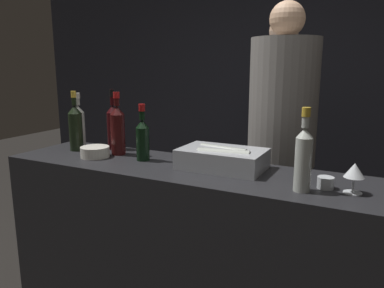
{
  "coord_description": "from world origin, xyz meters",
  "views": [
    {
      "loc": [
        0.84,
        -1.38,
        1.48
      ],
      "look_at": [
        0.0,
        0.28,
        1.09
      ],
      "focal_mm": 35.0,
      "sensor_mm": 36.0,
      "label": 1
    }
  ],
  "objects_px": {
    "ice_bin_with_bottles": "(222,158)",
    "red_wine_bottle_burgundy": "(143,137)",
    "candle_votive": "(325,183)",
    "red_wine_bottle_black_foil": "(113,126)",
    "person_blond_tee": "(281,139)",
    "wine_glass": "(354,172)",
    "white_wine_bottle": "(79,124)",
    "bowl_white": "(95,152)",
    "rose_wine_bottle": "(303,156)",
    "red_wine_bottle_tall": "(118,128)",
    "person_in_hoodie": "(279,128)",
    "champagne_bottle": "(76,126)"
  },
  "relations": [
    {
      "from": "wine_glass",
      "to": "red_wine_bottle_burgundy",
      "type": "bearing_deg",
      "value": 176.36
    },
    {
      "from": "red_wine_bottle_black_foil",
      "to": "red_wine_bottle_burgundy",
      "type": "xyz_separation_m",
      "value": [
        0.33,
        -0.16,
        -0.02
      ]
    },
    {
      "from": "ice_bin_with_bottles",
      "to": "bowl_white",
      "type": "height_order",
      "value": "ice_bin_with_bottles"
    },
    {
      "from": "bowl_white",
      "to": "rose_wine_bottle",
      "type": "xyz_separation_m",
      "value": [
        1.17,
        -0.07,
        0.12
      ]
    },
    {
      "from": "bowl_white",
      "to": "red_wine_bottle_black_foil",
      "type": "xyz_separation_m",
      "value": [
        -0.04,
        0.22,
        0.12
      ]
    },
    {
      "from": "red_wine_bottle_burgundy",
      "to": "person_in_hoodie",
      "type": "xyz_separation_m",
      "value": [
        0.47,
        1.12,
        -0.08
      ]
    },
    {
      "from": "ice_bin_with_bottles",
      "to": "bowl_white",
      "type": "bearing_deg",
      "value": -171.8
    },
    {
      "from": "person_in_hoodie",
      "to": "bowl_white",
      "type": "bearing_deg",
      "value": -41.51
    },
    {
      "from": "ice_bin_with_bottles",
      "to": "wine_glass",
      "type": "relative_size",
      "value": 3.34
    },
    {
      "from": "bowl_white",
      "to": "white_wine_bottle",
      "type": "relative_size",
      "value": 0.47
    },
    {
      "from": "rose_wine_bottle",
      "to": "person_blond_tee",
      "type": "xyz_separation_m",
      "value": [
        -0.28,
        0.78,
        -0.09
      ]
    },
    {
      "from": "ice_bin_with_bottles",
      "to": "white_wine_bottle",
      "type": "relative_size",
      "value": 1.24
    },
    {
      "from": "white_wine_bottle",
      "to": "red_wine_bottle_burgundy",
      "type": "distance_m",
      "value": 0.58
    },
    {
      "from": "white_wine_bottle",
      "to": "rose_wine_bottle",
      "type": "bearing_deg",
      "value": -9.6
    },
    {
      "from": "wine_glass",
      "to": "white_wine_bottle",
      "type": "relative_size",
      "value": 0.37
    },
    {
      "from": "bowl_white",
      "to": "red_wine_bottle_black_foil",
      "type": "distance_m",
      "value": 0.25
    },
    {
      "from": "red_wine_bottle_black_foil",
      "to": "person_blond_tee",
      "type": "bearing_deg",
      "value": 27.69
    },
    {
      "from": "champagne_bottle",
      "to": "red_wine_bottle_black_foil",
      "type": "bearing_deg",
      "value": 36.67
    },
    {
      "from": "bowl_white",
      "to": "wine_glass",
      "type": "relative_size",
      "value": 1.28
    },
    {
      "from": "champagne_bottle",
      "to": "red_wine_bottle_burgundy",
      "type": "xyz_separation_m",
      "value": [
        0.51,
        -0.02,
        -0.02
      ]
    },
    {
      "from": "red_wine_bottle_tall",
      "to": "red_wine_bottle_burgundy",
      "type": "xyz_separation_m",
      "value": [
        0.21,
        -0.05,
        -0.03
      ]
    },
    {
      "from": "bowl_white",
      "to": "red_wine_bottle_burgundy",
      "type": "distance_m",
      "value": 0.31
    },
    {
      "from": "person_blond_tee",
      "to": "ice_bin_with_bottles",
      "type": "bearing_deg",
      "value": -151.99
    },
    {
      "from": "red_wine_bottle_black_foil",
      "to": "white_wine_bottle",
      "type": "bearing_deg",
      "value": -168.8
    },
    {
      "from": "bowl_white",
      "to": "red_wine_bottle_black_foil",
      "type": "bearing_deg",
      "value": 100.16
    },
    {
      "from": "rose_wine_bottle",
      "to": "person_blond_tee",
      "type": "distance_m",
      "value": 0.83
    },
    {
      "from": "candle_votive",
      "to": "red_wine_bottle_black_foil",
      "type": "distance_m",
      "value": 1.31
    },
    {
      "from": "candle_votive",
      "to": "white_wine_bottle",
      "type": "height_order",
      "value": "white_wine_bottle"
    },
    {
      "from": "person_blond_tee",
      "to": "candle_votive",
      "type": "bearing_deg",
      "value": -110.58
    },
    {
      "from": "candle_votive",
      "to": "person_blond_tee",
      "type": "bearing_deg",
      "value": 117.26
    },
    {
      "from": "candle_votive",
      "to": "rose_wine_bottle",
      "type": "distance_m",
      "value": 0.17
    },
    {
      "from": "red_wine_bottle_black_foil",
      "to": "person_in_hoodie",
      "type": "height_order",
      "value": "person_in_hoodie"
    },
    {
      "from": "ice_bin_with_bottles",
      "to": "red_wine_bottle_burgundy",
      "type": "relative_size",
      "value": 1.37
    },
    {
      "from": "white_wine_bottle",
      "to": "person_in_hoodie",
      "type": "xyz_separation_m",
      "value": [
        1.04,
        1.01,
        -0.1
      ]
    },
    {
      "from": "red_wine_bottle_black_foil",
      "to": "bowl_white",
      "type": "bearing_deg",
      "value": -79.84
    },
    {
      "from": "candle_votive",
      "to": "red_wine_bottle_black_foil",
      "type": "relative_size",
      "value": 0.19
    },
    {
      "from": "bowl_white",
      "to": "red_wine_bottle_black_foil",
      "type": "height_order",
      "value": "red_wine_bottle_black_foil"
    },
    {
      "from": "champagne_bottle",
      "to": "person_in_hoodie",
      "type": "relative_size",
      "value": 0.2
    },
    {
      "from": "bowl_white",
      "to": "candle_votive",
      "type": "height_order",
      "value": "bowl_white"
    },
    {
      "from": "candle_votive",
      "to": "red_wine_bottle_burgundy",
      "type": "height_order",
      "value": "red_wine_bottle_burgundy"
    },
    {
      "from": "candle_votive",
      "to": "champagne_bottle",
      "type": "bearing_deg",
      "value": 177.03
    },
    {
      "from": "person_in_hoodie",
      "to": "red_wine_bottle_tall",
      "type": "bearing_deg",
      "value": -41.33
    },
    {
      "from": "ice_bin_with_bottles",
      "to": "wine_glass",
      "type": "distance_m",
      "value": 0.63
    },
    {
      "from": "rose_wine_bottle",
      "to": "champagne_bottle",
      "type": "bearing_deg",
      "value": 173.53
    },
    {
      "from": "ice_bin_with_bottles",
      "to": "person_blond_tee",
      "type": "bearing_deg",
      "value": 75.85
    },
    {
      "from": "wine_glass",
      "to": "rose_wine_bottle",
      "type": "distance_m",
      "value": 0.21
    },
    {
      "from": "bowl_white",
      "to": "red_wine_bottle_burgundy",
      "type": "bearing_deg",
      "value": 12.41
    },
    {
      "from": "red_wine_bottle_tall",
      "to": "champagne_bottle",
      "type": "distance_m",
      "value": 0.3
    },
    {
      "from": "red_wine_bottle_black_foil",
      "to": "red_wine_bottle_burgundy",
      "type": "height_order",
      "value": "red_wine_bottle_black_foil"
    },
    {
      "from": "red_wine_bottle_burgundy",
      "to": "person_blond_tee",
      "type": "height_order",
      "value": "person_blond_tee"
    }
  ]
}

